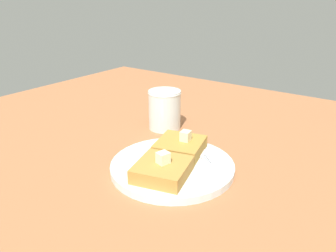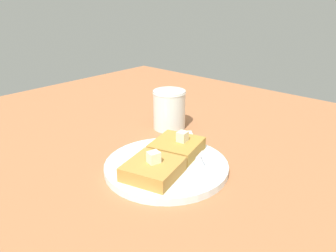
# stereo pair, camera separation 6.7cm
# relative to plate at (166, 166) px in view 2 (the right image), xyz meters

# --- Properties ---
(table_surface) EXTENTS (1.15, 1.15, 0.03)m
(table_surface) POSITION_rel_plate_xyz_m (-0.04, -0.12, -0.02)
(table_surface) COLOR #A6663F
(table_surface) RESTS_ON ground
(plate) EXTENTS (0.22, 0.22, 0.01)m
(plate) POSITION_rel_plate_xyz_m (0.00, 0.00, 0.00)
(plate) COLOR white
(plate) RESTS_ON table_surface
(toast_slice_left) EXTENTS (0.11, 0.10, 0.02)m
(toast_slice_left) POSITION_rel_plate_xyz_m (-0.05, -0.01, 0.02)
(toast_slice_left) COLOR #B48437
(toast_slice_left) RESTS_ON plate
(toast_slice_middle) EXTENTS (0.11, 0.10, 0.02)m
(toast_slice_middle) POSITION_rel_plate_xyz_m (0.05, 0.01, 0.02)
(toast_slice_middle) COLOR #BB833A
(toast_slice_middle) RESTS_ON plate
(butter_pat_primary) EXTENTS (0.02, 0.02, 0.02)m
(butter_pat_primary) POSITION_rel_plate_xyz_m (-0.05, -0.01, 0.04)
(butter_pat_primary) COLOR beige
(butter_pat_primary) RESTS_ON toast_slice_left
(butter_pat_secondary) EXTENTS (0.02, 0.02, 0.02)m
(butter_pat_secondary) POSITION_rel_plate_xyz_m (0.05, 0.01, 0.04)
(butter_pat_secondary) COLOR #F7F0CA
(butter_pat_secondary) RESTS_ON toast_slice_middle
(fork) EXTENTS (0.12, 0.13, 0.00)m
(fork) POSITION_rel_plate_xyz_m (-0.08, 0.01, 0.01)
(fork) COLOR silver
(fork) RESTS_ON plate
(syrup_jar) EXTENTS (0.08, 0.08, 0.09)m
(syrup_jar) POSITION_rel_plate_xyz_m (-0.15, -0.13, 0.03)
(syrup_jar) COLOR #461E06
(syrup_jar) RESTS_ON table_surface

